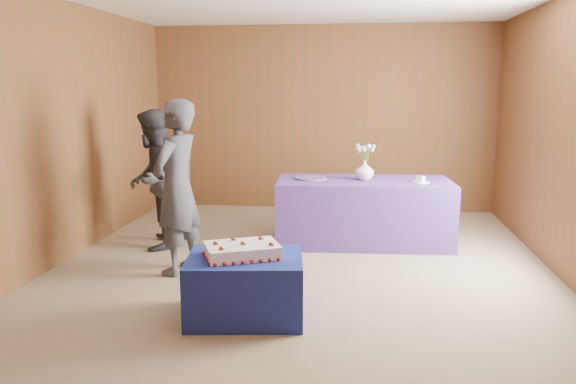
% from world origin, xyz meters
% --- Properties ---
extents(ground, '(6.00, 6.00, 0.00)m').
position_xyz_m(ground, '(0.00, 0.00, 0.00)').
color(ground, gray).
rests_on(ground, ground).
extents(room_shell, '(5.04, 6.04, 2.72)m').
position_xyz_m(room_shell, '(0.00, 0.00, 1.80)').
color(room_shell, brown).
rests_on(room_shell, ground).
extents(cake_table, '(0.99, 0.81, 0.50)m').
position_xyz_m(cake_table, '(-0.31, -1.16, 0.25)').
color(cake_table, navy).
rests_on(cake_table, ground).
extents(serving_table, '(2.05, 1.02, 0.75)m').
position_xyz_m(serving_table, '(0.63, 1.14, 0.38)').
color(serving_table, '#503798').
rests_on(serving_table, ground).
extents(sheet_cake, '(0.69, 0.60, 0.14)m').
position_xyz_m(sheet_cake, '(-0.33, -1.17, 0.55)').
color(sheet_cake, silver).
rests_on(sheet_cake, cake_table).
extents(vase, '(0.25, 0.25, 0.23)m').
position_xyz_m(vase, '(0.63, 1.16, 0.86)').
color(vase, white).
rests_on(vase, serving_table).
extents(flower_spray, '(0.23, 0.23, 0.18)m').
position_xyz_m(flower_spray, '(0.63, 1.16, 1.13)').
color(flower_spray, '#366729').
rests_on(flower_spray, vase).
extents(platter, '(0.43, 0.43, 0.02)m').
position_xyz_m(platter, '(0.00, 1.15, 0.76)').
color(platter, '#654D9B').
rests_on(platter, serving_table).
extents(plate, '(0.24, 0.24, 0.01)m').
position_xyz_m(plate, '(1.26, 1.04, 0.76)').
color(plate, silver).
rests_on(plate, serving_table).
extents(cake_slice, '(0.10, 0.10, 0.09)m').
position_xyz_m(cake_slice, '(1.26, 1.04, 0.80)').
color(cake_slice, silver).
rests_on(cake_slice, plate).
extents(knife, '(0.25, 0.11, 0.00)m').
position_xyz_m(knife, '(1.34, 0.85, 0.75)').
color(knife, silver).
rests_on(knife, serving_table).
extents(guest_left, '(0.55, 0.70, 1.70)m').
position_xyz_m(guest_left, '(-1.19, -0.15, 0.85)').
color(guest_left, '#3A3B45').
rests_on(guest_left, ground).
extents(guest_right, '(0.70, 0.84, 1.57)m').
position_xyz_m(guest_right, '(-1.72, 0.65, 0.79)').
color(guest_right, '#2E2F37').
rests_on(guest_right, ground).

